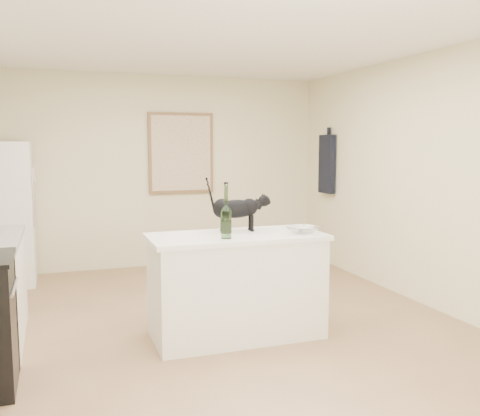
{
  "coord_description": "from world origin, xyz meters",
  "views": [
    {
      "loc": [
        -1.35,
        -4.42,
        1.66
      ],
      "look_at": [
        0.15,
        -0.15,
        1.12
      ],
      "focal_mm": 39.55,
      "sensor_mm": 36.0,
      "label": 1
    }
  ],
  "objects_px": {
    "wine_bottle": "(226,214)",
    "glass_bowl": "(303,230)",
    "fridge": "(3,214)",
    "black_cat": "(236,211)"
  },
  "relations": [
    {
      "from": "wine_bottle",
      "to": "fridge",
      "type": "bearing_deg",
      "value": 125.14
    },
    {
      "from": "glass_bowl",
      "to": "wine_bottle",
      "type": "bearing_deg",
      "value": -179.47
    },
    {
      "from": "fridge",
      "to": "wine_bottle",
      "type": "distance_m",
      "value": 3.32
    },
    {
      "from": "wine_bottle",
      "to": "glass_bowl",
      "type": "relative_size",
      "value": 1.56
    },
    {
      "from": "black_cat",
      "to": "glass_bowl",
      "type": "xyz_separation_m",
      "value": [
        0.5,
        -0.31,
        -0.15
      ]
    },
    {
      "from": "wine_bottle",
      "to": "glass_bowl",
      "type": "distance_m",
      "value": 0.72
    },
    {
      "from": "black_cat",
      "to": "glass_bowl",
      "type": "height_order",
      "value": "black_cat"
    },
    {
      "from": "glass_bowl",
      "to": "black_cat",
      "type": "bearing_deg",
      "value": 148.66
    },
    {
      "from": "fridge",
      "to": "black_cat",
      "type": "bearing_deg",
      "value": -48.76
    },
    {
      "from": "wine_bottle",
      "to": "glass_bowl",
      "type": "bearing_deg",
      "value": 0.53
    }
  ]
}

